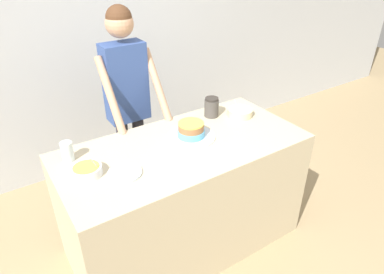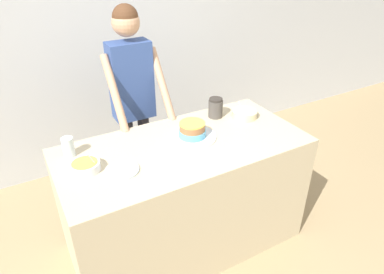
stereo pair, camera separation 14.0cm
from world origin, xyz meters
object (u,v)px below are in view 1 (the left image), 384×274
object	(u,v)px
person_baker	(127,90)
frosting_bowl_white	(240,112)
frosting_bowl_yellow	(87,170)
ceramic_plate	(125,173)
cake	(191,131)
stoneware_jar	(212,107)
drinking_glass	(67,151)

from	to	relation	value
person_baker	frosting_bowl_white	xyz separation A→B (m)	(0.72, -0.60, -0.15)
person_baker	frosting_bowl_yellow	world-z (taller)	person_baker
person_baker	ceramic_plate	distance (m)	0.93
person_baker	cake	world-z (taller)	person_baker
frosting_bowl_white	stoneware_jar	bearing A→B (deg)	148.15
person_baker	ceramic_plate	world-z (taller)	person_baker
cake	drinking_glass	world-z (taller)	drinking_glass
cake	stoneware_jar	distance (m)	0.38
drinking_glass	ceramic_plate	bearing A→B (deg)	-54.40
cake	ceramic_plate	distance (m)	0.61
person_baker	frosting_bowl_yellow	size ratio (longest dim) A/B	9.57
frosting_bowl_white	person_baker	bearing A→B (deg)	140.31
ceramic_plate	stoneware_jar	size ratio (longest dim) A/B	1.33
person_baker	stoneware_jar	world-z (taller)	person_baker
frosting_bowl_white	ceramic_plate	size ratio (longest dim) A/B	0.96
frosting_bowl_yellow	drinking_glass	distance (m)	0.23
ceramic_plate	person_baker	bearing A→B (deg)	64.33
frosting_bowl_white	frosting_bowl_yellow	xyz separation A→B (m)	(-1.31, -0.11, -0.00)
drinking_glass	stoneware_jar	size ratio (longest dim) A/B	0.83
cake	ceramic_plate	size ratio (longest dim) A/B	1.66
frosting_bowl_yellow	drinking_glass	xyz separation A→B (m)	(-0.05, 0.22, 0.03)
ceramic_plate	cake	bearing A→B (deg)	14.62
cake	ceramic_plate	bearing A→B (deg)	-165.38
cake	stoneware_jar	size ratio (longest dim) A/B	2.22
frosting_bowl_yellow	drinking_glass	bearing A→B (deg)	102.29
drinking_glass	ceramic_plate	xyz separation A→B (m)	(0.24, -0.34, -0.06)
drinking_glass	person_baker	bearing A→B (deg)	37.06
frosting_bowl_yellow	frosting_bowl_white	bearing A→B (deg)	4.79
person_baker	cake	xyz separation A→B (m)	(0.19, -0.67, -0.14)
drinking_glass	stoneware_jar	bearing A→B (deg)	0.54
drinking_glass	ceramic_plate	world-z (taller)	drinking_glass
frosting_bowl_white	drinking_glass	bearing A→B (deg)	175.25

